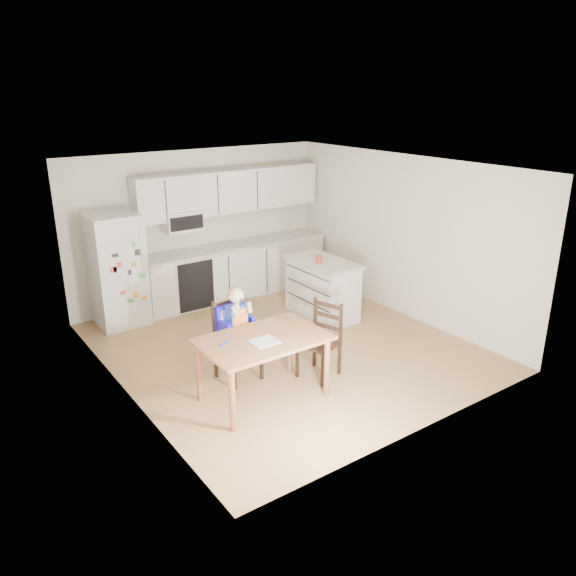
# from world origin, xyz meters

# --- Properties ---
(room) EXTENTS (4.52, 5.01, 2.51)m
(room) POSITION_xyz_m (0.00, 0.48, 1.25)
(room) COLOR #9A7547
(room) RESTS_ON ground
(refrigerator) EXTENTS (0.72, 0.70, 1.70)m
(refrigerator) POSITION_xyz_m (-1.55, 2.15, 0.85)
(refrigerator) COLOR silver
(refrigerator) RESTS_ON ground
(kitchen_run) EXTENTS (3.37, 0.62, 2.15)m
(kitchen_run) POSITION_xyz_m (0.50, 2.24, 0.88)
(kitchen_run) COLOR silver
(kitchen_run) RESTS_ON ground
(kitchen_island) EXTENTS (0.65, 1.24, 0.91)m
(kitchen_island) POSITION_xyz_m (1.15, 0.60, 0.46)
(kitchen_island) COLOR silver
(kitchen_island) RESTS_ON ground
(red_cup) EXTENTS (0.09, 0.09, 0.11)m
(red_cup) POSITION_xyz_m (1.03, 0.55, 0.97)
(red_cup) COLOR #B82E1E
(red_cup) RESTS_ON kitchen_island
(dining_table) EXTENTS (1.43, 0.92, 0.77)m
(dining_table) POSITION_xyz_m (-0.98, -0.99, 0.66)
(dining_table) COLOR brown
(dining_table) RESTS_ON ground
(napkin) EXTENTS (0.29, 0.25, 0.01)m
(napkin) POSITION_xyz_m (-1.03, -1.09, 0.77)
(napkin) COLOR #B2B2B7
(napkin) RESTS_ON dining_table
(toddler_spoon) EXTENTS (0.12, 0.06, 0.02)m
(toddler_spoon) POSITION_xyz_m (-1.44, -0.89, 0.77)
(toddler_spoon) COLOR #1E14C1
(toddler_spoon) RESTS_ON dining_table
(chair_booster) EXTENTS (0.48, 0.48, 1.19)m
(chair_booster) POSITION_xyz_m (-0.98, -0.37, 0.72)
(chair_booster) COLOR black
(chair_booster) RESTS_ON ground
(chair_side) EXTENTS (0.53, 0.53, 0.95)m
(chair_side) POSITION_xyz_m (-0.04, -0.91, 0.54)
(chair_side) COLOR black
(chair_side) RESTS_ON ground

